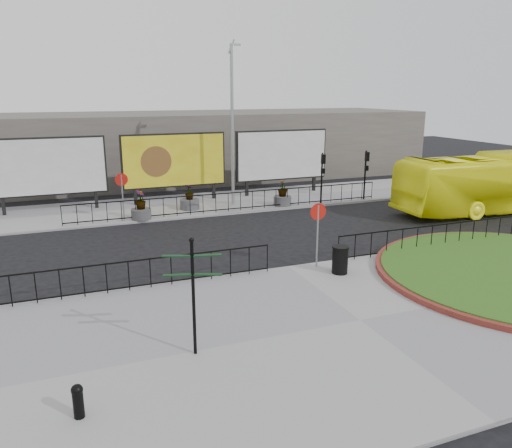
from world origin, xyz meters
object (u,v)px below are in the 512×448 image
billboard_mid (174,161)px  bollard (78,399)px  bus (495,183)px  lamp_post (232,123)px  planter_a (141,209)px  planter_c (282,196)px  litter_bin (340,260)px  planter_b (190,201)px  fingerpost_sign (193,285)px

billboard_mid → bollard: size_ratio=8.22×
bus → lamp_post: bearing=65.7°
planter_a → planter_c: 8.23m
bollard → billboard_mid: bearing=72.1°
bollard → planter_c: bearing=53.9°
bollard → planter_a: (3.75, 16.15, 0.13)m
bollard → litter_bin: size_ratio=0.73×
lamp_post → bollard: size_ratio=12.24×
billboard_mid → planter_b: 3.06m
litter_bin → planter_c: size_ratio=0.67×
fingerpost_sign → litter_bin: size_ratio=3.01×
planter_a → planter_b: 3.20m
planter_a → planter_c: bearing=2.0°
billboard_mid → bollard: 20.83m
planter_c → planter_b: bearing=169.2°
litter_bin → planter_a: 12.12m
billboard_mid → lamp_post: size_ratio=0.67×
billboard_mid → bus: billboard_mid is taller
planter_c → lamp_post: bearing=153.3°
lamp_post → planter_a: (-5.63, -1.60, -4.16)m
bus → planter_a: size_ratio=7.66×
billboard_mid → lamp_post: lamp_post is taller
litter_bin → billboard_mid: bearing=101.6°
litter_bin → planter_b: (-2.65, 12.07, -0.07)m
bollard → bus: (22.58, 11.15, 1.12)m
lamp_post → planter_c: 5.08m
litter_bin → bus: (13.27, 5.75, 1.01)m
fingerpost_sign → litter_bin: 7.57m
lamp_post → planter_c: bearing=-26.7°
fingerpost_sign → litter_bin: fingerpost_sign is taller
fingerpost_sign → planter_c: 17.42m
planter_a → planter_b: planter_a is taller
fingerpost_sign → planter_a: bearing=107.7°
lamp_post → bus: (13.21, -6.61, -3.18)m
bollard → litter_bin: bearing=30.1°
billboard_mid → bus: (16.22, -8.58, -0.95)m
planter_a → bollard: bearing=-103.1°
fingerpost_sign → lamp_post: bearing=89.1°
billboard_mid → planter_a: (-2.62, -3.57, -1.93)m
bus → planter_a: bus is taller
billboard_mid → bollard: billboard_mid is taller
fingerpost_sign → bollard: size_ratio=4.11×
planter_c → planter_a: bearing=-178.0°
billboard_mid → planter_a: bearing=-126.2°
lamp_post → fingerpost_sign: 17.59m
fingerpost_sign → planter_a: (0.87, 14.50, -1.32)m
bus → planter_a: 19.51m
planter_b → planter_a: bearing=-155.9°
planter_b → planter_c: planter_c is taller
billboard_mid → litter_bin: size_ratio=6.02×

